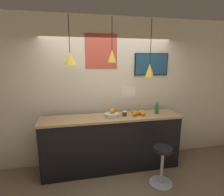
{
  "coord_description": "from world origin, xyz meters",
  "views": [
    {
      "loc": [
        -0.63,
        -2.4,
        2.08
      ],
      "look_at": [
        0.0,
        0.64,
        1.41
      ],
      "focal_mm": 28.0,
      "sensor_mm": 36.0,
      "label": 1
    }
  ],
  "objects": [
    {
      "name": "pendant_lamp_right",
      "position": [
        0.71,
        0.64,
        1.91
      ],
      "size": [
        0.17,
        0.17,
        1.02
      ],
      "color": "black"
    },
    {
      "name": "hanging_menu_board",
      "position": [
        0.25,
        0.44,
        1.56
      ],
      "size": [
        0.24,
        0.01,
        0.17
      ],
      "color": "white"
    },
    {
      "name": "bar_stool",
      "position": [
        0.73,
        0.02,
        0.42
      ],
      "size": [
        0.39,
        0.39,
        0.67
      ],
      "color": "#B7B7BC",
      "rests_on": "ground_plane"
    },
    {
      "name": "mounted_tv",
      "position": [
        0.88,
        0.97,
        2.01
      ],
      "size": [
        0.7,
        0.04,
        0.44
      ],
      "color": "black"
    },
    {
      "name": "ground_plane",
      "position": [
        0.0,
        0.0,
        0.0
      ],
      "size": [
        14.0,
        14.0,
        0.0
      ],
      "primitive_type": "plane",
      "color": "#756047"
    },
    {
      "name": "pendant_lamp_middle",
      "position": [
        0.0,
        0.64,
        2.16
      ],
      "size": [
        0.14,
        0.14,
        0.76
      ],
      "color": "black"
    },
    {
      "name": "service_counter",
      "position": [
        0.0,
        0.64,
        0.53
      ],
      "size": [
        2.62,
        0.55,
        1.06
      ],
      "color": "black",
      "rests_on": "ground_plane"
    },
    {
      "name": "pendant_lamp_left",
      "position": [
        -0.71,
        0.64,
        2.11
      ],
      "size": [
        0.22,
        0.22,
        0.79
      ],
      "color": "black"
    },
    {
      "name": "wall_poster",
      "position": [
        -0.14,
        0.98,
        2.25
      ],
      "size": [
        0.61,
        0.01,
        0.65
      ],
      "color": "#C64C3D"
    },
    {
      "name": "orange_pile",
      "position": [
        0.52,
        0.63,
        1.1
      ],
      "size": [
        0.28,
        0.22,
        0.09
      ],
      "color": "orange",
      "rests_on": "service_counter"
    },
    {
      "name": "fruit_bowl",
      "position": [
        -0.0,
        0.63,
        1.11
      ],
      "size": [
        0.26,
        0.26,
        0.15
      ],
      "color": "beige",
      "rests_on": "service_counter"
    },
    {
      "name": "back_wall",
      "position": [
        0.0,
        1.02,
        1.45
      ],
      "size": [
        8.0,
        0.06,
        2.9
      ],
      "color": "beige",
      "rests_on": "ground_plane"
    },
    {
      "name": "juice_bottle",
      "position": [
        0.89,
        0.62,
        1.16
      ],
      "size": [
        0.07,
        0.07,
        0.23
      ],
      "color": "#286B33",
      "rests_on": "service_counter"
    },
    {
      "name": "spread_jar",
      "position": [
        0.24,
        0.62,
        1.11
      ],
      "size": [
        0.09,
        0.09,
        0.09
      ],
      "color": "#562D19",
      "rests_on": "service_counter"
    }
  ]
}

